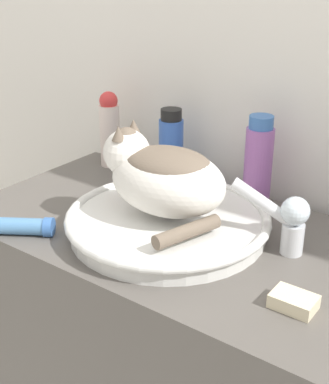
{
  "coord_description": "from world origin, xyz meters",
  "views": [
    {
      "loc": [
        0.54,
        -0.57,
        1.43
      ],
      "look_at": [
        -0.03,
        0.22,
        0.99
      ],
      "focal_mm": 50.0,
      "sensor_mm": 36.0,
      "label": 1
    }
  ],
  "objects_px": {
    "lotion_bottle_white": "(110,129)",
    "cream_tube": "(22,226)",
    "cat": "(163,175)",
    "shampoo_bottle_tall": "(171,148)",
    "soap_bar": "(294,301)",
    "faucet": "(287,218)",
    "mouthwash_bottle": "(258,164)"
  },
  "relations": [
    {
      "from": "shampoo_bottle_tall",
      "to": "soap_bar",
      "type": "height_order",
      "value": "shampoo_bottle_tall"
    },
    {
      "from": "mouthwash_bottle",
      "to": "soap_bar",
      "type": "height_order",
      "value": "mouthwash_bottle"
    },
    {
      "from": "faucet",
      "to": "lotion_bottle_white",
      "type": "bearing_deg",
      "value": -31.72
    },
    {
      "from": "lotion_bottle_white",
      "to": "soap_bar",
      "type": "relative_size",
      "value": 2.82
    },
    {
      "from": "soap_bar",
      "to": "lotion_bottle_white",
      "type": "bearing_deg",
      "value": 154.99
    },
    {
      "from": "faucet",
      "to": "lotion_bottle_white",
      "type": "distance_m",
      "value": 0.61
    },
    {
      "from": "faucet",
      "to": "lotion_bottle_white",
      "type": "relative_size",
      "value": 0.75
    },
    {
      "from": "shampoo_bottle_tall",
      "to": "cream_tube",
      "type": "relative_size",
      "value": 1.4
    },
    {
      "from": "lotion_bottle_white",
      "to": "cream_tube",
      "type": "bearing_deg",
      "value": -73.99
    },
    {
      "from": "cat",
      "to": "soap_bar",
      "type": "xyz_separation_m",
      "value": [
        0.33,
        -0.09,
        -0.12
      ]
    },
    {
      "from": "cat",
      "to": "soap_bar",
      "type": "distance_m",
      "value": 0.36
    },
    {
      "from": "lotion_bottle_white",
      "to": "mouthwash_bottle",
      "type": "height_order",
      "value": "mouthwash_bottle"
    },
    {
      "from": "cat",
      "to": "cream_tube",
      "type": "xyz_separation_m",
      "value": [
        -0.23,
        -0.18,
        -0.11
      ]
    },
    {
      "from": "faucet",
      "to": "shampoo_bottle_tall",
      "type": "xyz_separation_m",
      "value": [
        -0.38,
        0.16,
        0.02
      ]
    },
    {
      "from": "mouthwash_bottle",
      "to": "shampoo_bottle_tall",
      "type": "bearing_deg",
      "value": -180.0
    },
    {
      "from": "lotion_bottle_white",
      "to": "soap_bar",
      "type": "xyz_separation_m",
      "value": [
        0.68,
        -0.32,
        -0.09
      ]
    },
    {
      "from": "faucet",
      "to": "lotion_bottle_white",
      "type": "xyz_separation_m",
      "value": [
        -0.59,
        0.16,
        0.03
      ]
    },
    {
      "from": "soap_bar",
      "to": "mouthwash_bottle",
      "type": "bearing_deg",
      "value": 126.49
    },
    {
      "from": "mouthwash_bottle",
      "to": "shampoo_bottle_tall",
      "type": "relative_size",
      "value": 1.12
    },
    {
      "from": "lotion_bottle_white",
      "to": "shampoo_bottle_tall",
      "type": "relative_size",
      "value": 1.08
    },
    {
      "from": "shampoo_bottle_tall",
      "to": "cream_tube",
      "type": "distance_m",
      "value": 0.43
    },
    {
      "from": "cat",
      "to": "shampoo_bottle_tall",
      "type": "distance_m",
      "value": 0.27
    },
    {
      "from": "cat",
      "to": "cream_tube",
      "type": "bearing_deg",
      "value": 33.28
    },
    {
      "from": "cat",
      "to": "cream_tube",
      "type": "relative_size",
      "value": 2.03
    },
    {
      "from": "soap_bar",
      "to": "faucet",
      "type": "bearing_deg",
      "value": 119.23
    },
    {
      "from": "faucet",
      "to": "shampoo_bottle_tall",
      "type": "distance_m",
      "value": 0.41
    },
    {
      "from": "cream_tube",
      "to": "faucet",
      "type": "bearing_deg",
      "value": 28.49
    },
    {
      "from": "faucet",
      "to": "cream_tube",
      "type": "relative_size",
      "value": 1.12
    },
    {
      "from": "cat",
      "to": "lotion_bottle_white",
      "type": "relative_size",
      "value": 1.35
    },
    {
      "from": "faucet",
      "to": "cream_tube",
      "type": "xyz_separation_m",
      "value": [
        -0.47,
        -0.25,
        -0.05
      ]
    },
    {
      "from": "lotion_bottle_white",
      "to": "faucet",
      "type": "bearing_deg",
      "value": -14.86
    },
    {
      "from": "cat",
      "to": "mouthwash_bottle",
      "type": "bearing_deg",
      "value": -118.88
    }
  ]
}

